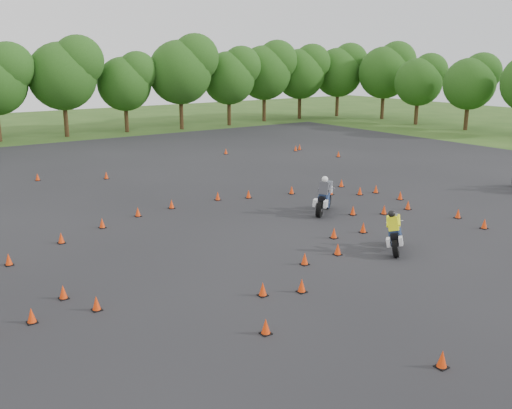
# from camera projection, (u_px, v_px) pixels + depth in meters

# --- Properties ---
(ground) EXTENTS (140.00, 140.00, 0.00)m
(ground) POSITION_uv_depth(u_px,v_px,m) (313.00, 254.00, 22.94)
(ground) COLOR #2D5119
(ground) RESTS_ON ground
(asphalt_pad) EXTENTS (62.00, 62.00, 0.00)m
(asphalt_pad) POSITION_uv_depth(u_px,v_px,m) (232.00, 220.00, 27.69)
(asphalt_pad) COLOR black
(asphalt_pad) RESTS_ON ground
(treeline) EXTENTS (87.17, 32.22, 10.57)m
(treeline) POSITION_uv_depth(u_px,v_px,m) (105.00, 91.00, 52.27)
(treeline) COLOR #224C15
(treeline) RESTS_ON ground
(traffic_cones) EXTENTS (36.54, 33.05, 0.45)m
(traffic_cones) POSITION_uv_depth(u_px,v_px,m) (242.00, 218.00, 27.20)
(traffic_cones) COLOR #EF3A0A
(traffic_cones) RESTS_ON asphalt_pad
(rider_grey) EXTENTS (2.50, 2.07, 1.94)m
(rider_grey) POSITION_uv_depth(u_px,v_px,m) (324.00, 194.00, 28.70)
(rider_grey) COLOR #43444C
(rider_grey) RESTS_ON ground
(rider_yellow) EXTENTS (2.22, 1.98, 1.76)m
(rider_yellow) POSITION_uv_depth(u_px,v_px,m) (399.00, 230.00, 23.01)
(rider_yellow) COLOR #F5FB16
(rider_yellow) RESTS_ON ground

